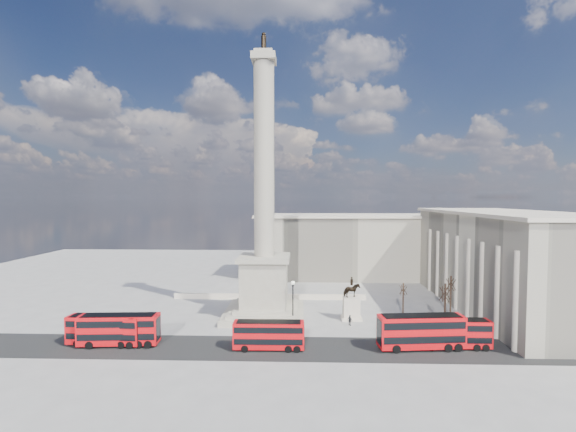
# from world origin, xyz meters

# --- Properties ---
(ground) EXTENTS (180.00, 180.00, 0.00)m
(ground) POSITION_xyz_m (0.00, 0.00, 0.00)
(ground) COLOR gray
(ground) RESTS_ON ground
(asphalt_road) EXTENTS (120.00, 9.00, 0.01)m
(asphalt_road) POSITION_xyz_m (5.00, -10.00, 0.00)
(asphalt_road) COLOR #262626
(asphalt_road) RESTS_ON ground
(nelsons_column) EXTENTS (14.00, 14.00, 49.85)m
(nelsons_column) POSITION_xyz_m (0.00, 5.00, 12.92)
(nelsons_column) COLOR #A8A08C
(nelsons_column) RESTS_ON ground
(balustrade_wall) EXTENTS (40.00, 0.60, 1.10)m
(balustrade_wall) POSITION_xyz_m (0.00, 16.00, 0.55)
(balustrade_wall) COLOR beige
(balustrade_wall) RESTS_ON ground
(building_east) EXTENTS (19.00, 46.00, 18.60)m
(building_east) POSITION_xyz_m (45.00, 10.00, 9.32)
(building_east) COLOR beige
(building_east) RESTS_ON ground
(building_northeast) EXTENTS (51.00, 17.00, 16.60)m
(building_northeast) POSITION_xyz_m (20.00, 40.00, 8.32)
(building_northeast) COLOR beige
(building_northeast) RESTS_ON ground
(red_bus_a) EXTENTS (10.72, 3.00, 4.30)m
(red_bus_a) POSITION_xyz_m (-21.53, -9.63, 2.26)
(red_bus_a) COLOR red
(red_bus_a) RESTS_ON ground
(red_bus_b) EXTENTS (9.83, 2.42, 3.98)m
(red_bus_b) POSITION_xyz_m (2.11, -10.49, 2.09)
(red_bus_b) COLOR red
(red_bus_b) RESTS_ON ground
(red_bus_c) EXTENTS (12.07, 3.80, 4.81)m
(red_bus_c) POSITION_xyz_m (23.36, -9.66, 2.52)
(red_bus_c) COLOR red
(red_bus_c) RESTS_ON ground
(red_bus_d) EXTENTS (10.15, 2.47, 4.11)m
(red_bus_d) POSITION_xyz_m (27.97, -9.16, 2.15)
(red_bus_d) COLOR red
(red_bus_d) RESTS_ON ground
(red_bus_e) EXTENTS (11.27, 3.33, 4.51)m
(red_bus_e) POSITION_xyz_m (-19.39, -9.78, 2.36)
(red_bus_e) COLOR red
(red_bus_e) RESTS_ON ground
(victorian_lamp) EXTENTS (0.63, 0.63, 7.34)m
(victorian_lamp) POSITION_xyz_m (5.19, 0.18, 4.32)
(victorian_lamp) COLOR black
(victorian_lamp) RESTS_ON ground
(equestrian_statue) EXTENTS (3.52, 2.64, 7.46)m
(equestrian_statue) POSITION_xyz_m (15.31, 3.23, 2.55)
(equestrian_statue) COLOR beige
(equestrian_statue) RESTS_ON ground
(bare_tree_near) EXTENTS (1.82, 1.82, 7.98)m
(bare_tree_near) POSITION_xyz_m (29.36, -2.14, 6.29)
(bare_tree_near) COLOR #332319
(bare_tree_near) RESTS_ON ground
(bare_tree_mid) EXTENTS (1.60, 1.60, 6.08)m
(bare_tree_mid) POSITION_xyz_m (24.99, 6.11, 4.79)
(bare_tree_mid) COLOR #332319
(bare_tree_mid) RESTS_ON ground
(bare_tree_far) EXTENTS (1.83, 1.83, 7.46)m
(bare_tree_far) POSITION_xyz_m (33.51, 6.30, 5.88)
(bare_tree_far) COLOR #332319
(bare_tree_far) RESTS_ON ground
(pedestrian_walking) EXTENTS (0.66, 0.49, 1.67)m
(pedestrian_walking) POSITION_xyz_m (26.47, -5.78, 0.84)
(pedestrian_walking) COLOR black
(pedestrian_walking) RESTS_ON ground
(pedestrian_standing) EXTENTS (0.82, 0.65, 1.66)m
(pedestrian_standing) POSITION_xyz_m (32.22, -6.50, 0.83)
(pedestrian_standing) COLOR black
(pedestrian_standing) RESTS_ON ground
(pedestrian_crossing) EXTENTS (0.97, 1.07, 1.74)m
(pedestrian_crossing) POSITION_xyz_m (14.64, -0.03, 0.87)
(pedestrian_crossing) COLOR black
(pedestrian_crossing) RESTS_ON ground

